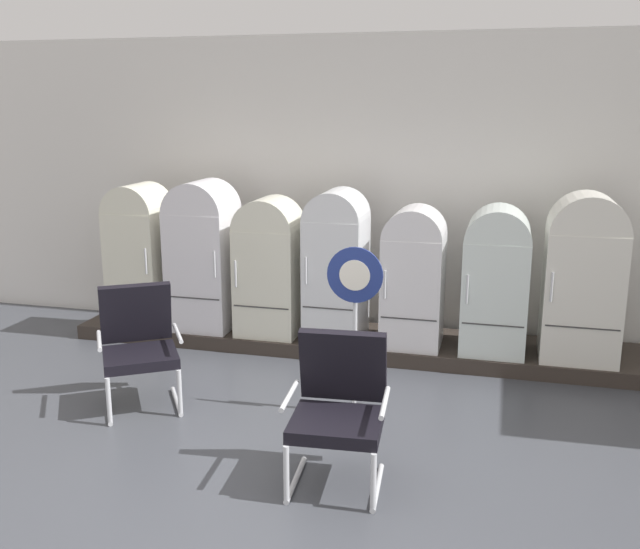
{
  "coord_description": "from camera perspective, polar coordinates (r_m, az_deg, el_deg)",
  "views": [
    {
      "loc": [
        1.53,
        -4.07,
        2.59
      ],
      "look_at": [
        -0.25,
        2.75,
        0.86
      ],
      "focal_mm": 39.9,
      "sensor_mm": 36.0,
      "label": 1
    }
  ],
  "objects": [
    {
      "name": "refrigerator_3",
      "position": [
        7.35,
        1.33,
        1.15
      ],
      "size": [
        0.59,
        0.68,
        1.57
      ],
      "color": "white",
      "rests_on": "display_plinth"
    },
    {
      "name": "refrigerator_0",
      "position": [
        8.13,
        -14.23,
        1.94
      ],
      "size": [
        0.59,
        0.63,
        1.56
      ],
      "color": "silver",
      "rests_on": "display_plinth"
    },
    {
      "name": "armchair_left",
      "position": [
        6.35,
        -14.34,
        -5.2
      ],
      "size": [
        0.88,
        0.9,
        1.05
      ],
      "color": "silver",
      "rests_on": "ground"
    },
    {
      "name": "refrigerator_6",
      "position": [
        7.18,
        20.37,
        0.11
      ],
      "size": [
        0.72,
        0.64,
        1.61
      ],
      "color": "silver",
      "rests_on": "display_plinth"
    },
    {
      "name": "refrigerator_1",
      "position": [
        7.82,
        -9.34,
        1.91
      ],
      "size": [
        0.66,
        0.68,
        1.62
      ],
      "color": "white",
      "rests_on": "display_plinth"
    },
    {
      "name": "armchair_right",
      "position": [
        4.96,
        1.53,
        -10.24
      ],
      "size": [
        0.72,
        0.72,
        1.05
      ],
      "color": "silver",
      "rests_on": "ground"
    },
    {
      "name": "refrigerator_4",
      "position": [
        7.21,
        7.52,
        0.13
      ],
      "size": [
        0.6,
        0.63,
        1.42
      ],
      "color": "white",
      "rests_on": "display_plinth"
    },
    {
      "name": "refrigerator_5",
      "position": [
        7.2,
        13.92,
        -0.09
      ],
      "size": [
        0.63,
        0.72,
        1.45
      ],
      "color": "silver",
      "rests_on": "display_plinth"
    },
    {
      "name": "ground",
      "position": [
        5.07,
        -5.33,
        -17.32
      ],
      "size": [
        12.0,
        10.0,
        0.05
      ],
      "primitive_type": "cube",
      "color": "#3F4248"
    },
    {
      "name": "sign_stand",
      "position": [
        5.9,
        2.79,
        -4.79
      ],
      "size": [
        0.46,
        0.32,
        1.45
      ],
      "color": "#2D2D30",
      "rests_on": "ground"
    },
    {
      "name": "display_plinth",
      "position": [
        7.68,
        2.35,
        -5.36
      ],
      "size": [
        6.0,
        0.95,
        0.15
      ],
      "primitive_type": "cube",
      "color": "#322A25",
      "rests_on": "ground"
    },
    {
      "name": "refrigerator_2",
      "position": [
        7.53,
        -4.09,
        0.96
      ],
      "size": [
        0.65,
        0.61,
        1.47
      ],
      "color": "silver",
      "rests_on": "display_plinth"
    },
    {
      "name": "back_wall",
      "position": [
        7.94,
        3.45,
        6.99
      ],
      "size": [
        11.76,
        0.12,
        3.29
      ],
      "color": "silver",
      "rests_on": "ground"
    }
  ]
}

